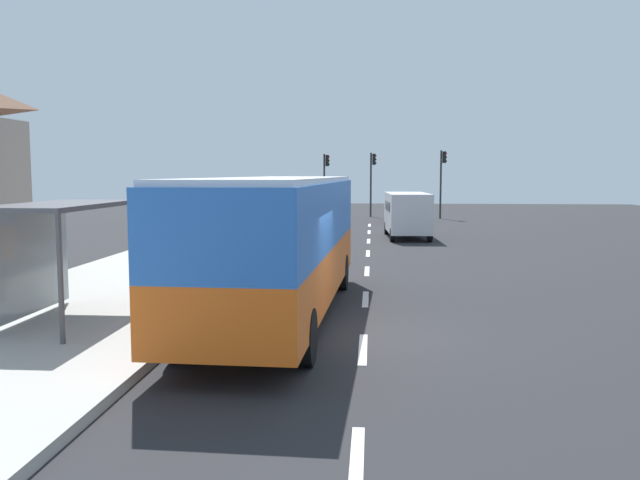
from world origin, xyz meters
The scene contains 19 objects.
ground_plane centered at (0.00, 14.00, -0.02)m, with size 56.00×92.00×0.04m, color #262628.
sidewalk_platform centered at (-6.40, 2.00, 0.09)m, with size 6.20×30.00×0.18m, color #ADAAA3.
lane_stripe_seg_0 centered at (0.25, -6.00, 0.01)m, with size 0.16×2.20×0.01m, color silver.
lane_stripe_seg_1 centered at (0.25, -1.00, 0.01)m, with size 0.16×2.20×0.01m, color silver.
lane_stripe_seg_2 centered at (0.25, 4.00, 0.01)m, with size 0.16×2.20×0.01m, color silver.
lane_stripe_seg_3 centered at (0.25, 9.00, 0.01)m, with size 0.16×2.20×0.01m, color silver.
lane_stripe_seg_4 centered at (0.25, 14.00, 0.01)m, with size 0.16×2.20×0.01m, color silver.
lane_stripe_seg_5 centered at (0.25, 19.00, 0.01)m, with size 0.16×2.20×0.01m, color silver.
lane_stripe_seg_6 centered at (0.25, 24.00, 0.01)m, with size 0.16×2.20×0.01m, color silver.
lane_stripe_seg_7 centered at (0.25, 29.00, 0.01)m, with size 0.16×2.20×0.01m, color silver.
bus centered at (-1.71, 1.61, 1.84)m, with size 2.91×11.09×3.21m.
white_van centered at (2.20, 20.88, 1.34)m, with size 2.25×5.29×2.30m.
sedan_near centered at (2.30, 31.22, 0.79)m, with size 1.97×4.46×1.52m.
recycling_bin_yellow centered at (-4.20, 1.73, 0.66)m, with size 0.52×0.52×0.95m, color yellow.
recycling_bin_red centered at (-4.20, 2.43, 0.66)m, with size 0.52×0.52×0.95m, color red.
traffic_light_near_side centered at (5.50, 35.84, 3.31)m, with size 0.49×0.28×4.97m.
traffic_light_far_side centered at (-3.10, 36.64, 3.17)m, with size 0.49×0.28×4.76m.
traffic_light_median centered at (0.40, 37.44, 3.24)m, with size 0.49×0.28×4.86m.
bus_shelter centered at (-6.41, 0.18, 2.10)m, with size 1.80×4.00×2.50m.
Camera 1 is at (0.40, -13.23, 3.30)m, focal length 37.19 mm.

